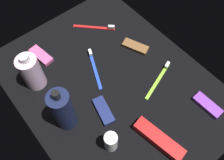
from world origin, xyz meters
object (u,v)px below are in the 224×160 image
toothbrush_blue (94,67)px  toothbrush_red (97,27)px  lotion_bottle (63,110)px  deodorant_stick (111,142)px  toothbrush_lime (159,78)px  snack_bar_pink (41,55)px  bodywash_bottle (32,72)px  snack_bar_brown (135,47)px  snack_bar_navy (103,110)px  snack_bar_purple (207,105)px  toothpaste_box_red (159,139)px  cream_tin_left (57,96)px

toothbrush_blue → toothbrush_red: size_ratio=1.24×
lotion_bottle → deodorant_stick: (15.78, 6.00, -4.94)cm
toothbrush_lime → snack_bar_pink: (-37.12, -28.56, 0.14)cm
lotion_bottle → bodywash_bottle: size_ratio=1.28×
toothbrush_lime → toothbrush_blue: bearing=-141.6°
snack_bar_brown → snack_bar_navy: same height
toothbrush_red → snack_bar_purple: bearing=8.1°
toothpaste_box_red → snack_bar_brown: bearing=139.2°
lotion_bottle → snack_bar_pink: bearing=166.1°
toothbrush_red → toothpaste_box_red: toothpaste_box_red is taller
bodywash_bottle → toothbrush_red: (-7.15, 33.43, -6.75)cm
toothbrush_lime → bodywash_bottle: bearing=-127.7°
snack_bar_pink → snack_bar_brown: size_ratio=1.00×
deodorant_stick → toothpaste_box_red: deodorant_stick is taller
toothbrush_red → toothpaste_box_red: size_ratio=0.78×
bodywash_bottle → deodorant_stick: size_ratio=1.88×
toothbrush_red → toothbrush_blue: bearing=-40.3°
toothbrush_lime → snack_bar_brown: (-16.59, 3.07, 0.14)cm
toothpaste_box_red → snack_bar_purple: 22.13cm
toothbrush_blue → snack_bar_pink: (-17.53, -13.01, 0.14)cm
lotion_bottle → snack_bar_purple: lotion_bottle is taller
lotion_bottle → snack_bar_pink: 31.15cm
deodorant_stick → snack_bar_brown: bearing=126.6°
deodorant_stick → snack_bar_purple: bearing=72.8°
toothbrush_blue → snack_bar_pink: toothbrush_blue is taller
toothpaste_box_red → cream_tin_left: size_ratio=2.83×
bodywash_bottle → snack_bar_navy: bearing=25.4°
bodywash_bottle → toothbrush_red: bodywash_bottle is taller
lotion_bottle → toothbrush_red: lotion_bottle is taller
deodorant_stick → toothbrush_red: bearing=147.5°
toothpaste_box_red → snack_bar_navy: 20.66cm
lotion_bottle → toothbrush_lime: size_ratio=1.20×
bodywash_bottle → toothbrush_lime: (27.82, 35.96, -6.75)cm
snack_bar_navy → snack_bar_brown: bearing=129.6°
deodorant_stick → snack_bar_navy: bearing=152.7°
snack_bar_purple → toothbrush_lime: bearing=-166.6°
toothpaste_box_red → snack_bar_navy: size_ratio=1.69×
snack_bar_navy → toothbrush_red: bearing=159.0°
toothbrush_red → snack_bar_purple: size_ratio=1.32×
snack_bar_navy → cream_tin_left: (-14.77, -9.41, 0.34)cm
lotion_bottle → cream_tin_left: size_ratio=3.39×
lotion_bottle → toothpaste_box_red: bearing=37.7°
bodywash_bottle → snack_bar_brown: bodywash_bottle is taller
toothbrush_red → snack_bar_brown: bearing=16.9°
deodorant_stick → lotion_bottle: bearing=-159.2°
snack_bar_pink → cream_tin_left: bearing=-23.4°
toothpaste_box_red → snack_bar_brown: 38.48cm
bodywash_bottle → snack_bar_pink: size_ratio=1.58×
toothbrush_lime → toothbrush_red: 35.06cm
toothbrush_red → snack_bar_brown: size_ratio=1.32×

